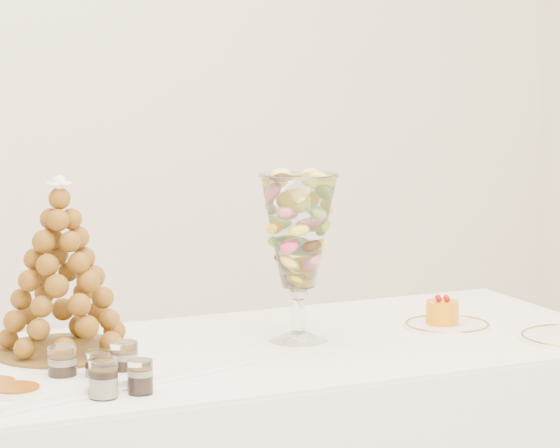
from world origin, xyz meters
TOP-DOWN VIEW (x-y plane):
  - lace_tray at (-0.33, 0.32)m, footprint 0.65×0.54m
  - macaron_vase at (0.19, 0.31)m, footprint 0.17×0.17m
  - cake_plate at (0.57, 0.26)m, footprint 0.20×0.20m
  - verrine_a at (-0.40, 0.20)m, footprint 0.07×0.07m
  - verrine_b at (-0.34, 0.17)m, footprint 0.06×0.06m
  - verrine_c at (-0.27, 0.19)m, footprint 0.07×0.07m
  - verrine_d at (-0.36, 0.08)m, footprint 0.07×0.07m
  - verrine_e at (-0.29, 0.07)m, footprint 0.05×0.05m
  - ramekin_front at (-0.52, 0.11)m, footprint 0.10×0.10m
  - croquembouche at (-0.33, 0.39)m, footprint 0.30×0.30m
  - mousse_cake at (0.56, 0.27)m, footprint 0.08×0.08m

SIDE VIEW (x-z plane):
  - cake_plate at x=0.57m, z-range 0.68..0.69m
  - lace_tray at x=-0.33m, z-range 0.68..0.70m
  - ramekin_front at x=-0.52m, z-range 0.68..0.72m
  - verrine_e at x=-0.29m, z-range 0.68..0.75m
  - verrine_b at x=-0.34m, z-range 0.68..0.75m
  - mousse_cake at x=0.56m, z-range 0.69..0.76m
  - verrine_d at x=-0.36m, z-range 0.68..0.76m
  - verrine_c at x=-0.27m, z-range 0.68..0.76m
  - verrine_a at x=-0.40m, z-range 0.68..0.76m
  - croquembouche at x=-0.33m, z-range 0.70..1.07m
  - macaron_vase at x=0.19m, z-range 0.74..1.12m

